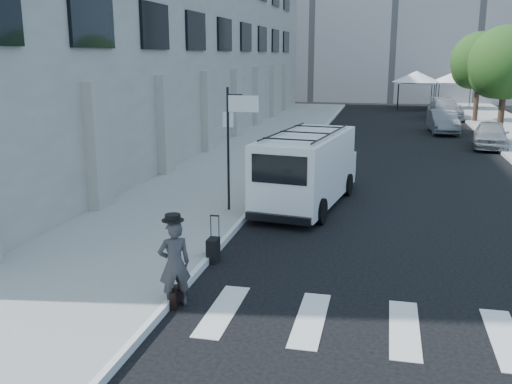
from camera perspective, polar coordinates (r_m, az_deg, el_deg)
The scene contains 15 objects.
ground at distance 13.09m, azimuth 4.57°, elevation -6.67°, with size 120.00×120.00×0.00m, color black.
sidewalk_left at distance 29.13m, azimuth 0.89°, elevation 4.80°, with size 4.50×48.00×0.15m, color gray.
building_left at distance 32.97m, azimuth -11.23°, elevation 15.90°, with size 10.00×44.00×12.00m, color gray.
sign_pole at distance 16.01m, azimuth -2.01°, elevation 6.87°, with size 1.03×0.07×3.50m.
tree_near at distance 32.84m, azimuth 23.49°, elevation 11.53°, with size 3.80×3.83×6.03m.
tree_far at distance 41.73m, azimuth 21.30°, elevation 11.93°, with size 3.80×3.83×6.03m.
tent_left at distance 50.25m, azimuth 15.74°, elevation 11.02°, with size 4.00×4.00×3.20m.
tent_right at distance 50.99m, azimuth 19.37°, elevation 10.79°, with size 4.00×4.00×3.20m.
businessman at distance 10.52m, azimuth -8.16°, elevation -7.15°, with size 0.60×0.39×1.64m, color #373639.
briefcase at distance 10.77m, azimuth -8.05°, elevation -10.39°, with size 0.12×0.44×0.34m, color black.
suitcase at distance 12.81m, azimuth -4.31°, elevation -5.80°, with size 0.24×0.38×1.04m.
cargo_van at distance 17.50m, azimuth 5.19°, elevation 2.39°, with size 2.65×5.99×2.19m.
parked_car_a at distance 30.59m, azimuth 22.41°, elevation 5.33°, with size 1.60×3.96×1.35m, color #9A9CA1.
parked_car_b at distance 35.58m, azimuth 18.20°, elevation 6.70°, with size 1.44×4.12×1.36m, color slate.
parked_car_c at distance 43.65m, azimuth 18.36°, elevation 7.91°, with size 2.04×5.01×1.45m, color #A9AAB1.
Camera 1 is at (1.71, -12.17, 4.52)m, focal length 40.00 mm.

